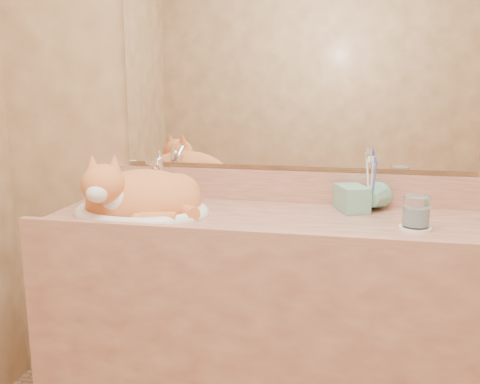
% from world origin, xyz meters
% --- Properties ---
extents(wall_back, '(2.40, 0.02, 2.50)m').
position_xyz_m(wall_back, '(0.00, 1.00, 1.25)').
color(wall_back, olive).
rests_on(wall_back, ground).
extents(vanity_counter, '(1.60, 0.55, 0.85)m').
position_xyz_m(vanity_counter, '(0.00, 0.72, 0.42)').
color(vanity_counter, brown).
rests_on(vanity_counter, floor).
extents(mirror, '(1.30, 0.02, 0.80)m').
position_xyz_m(mirror, '(0.00, 0.99, 1.39)').
color(mirror, white).
rests_on(mirror, wall_back).
extents(sink_basin, '(0.48, 0.41, 0.15)m').
position_xyz_m(sink_basin, '(-0.49, 0.70, 0.92)').
color(sink_basin, white).
rests_on(sink_basin, vanity_counter).
extents(faucet, '(0.06, 0.13, 0.18)m').
position_xyz_m(faucet, '(-0.49, 0.88, 0.94)').
color(faucet, white).
rests_on(faucet, vanity_counter).
extents(cat, '(0.48, 0.43, 0.22)m').
position_xyz_m(cat, '(-0.50, 0.70, 0.92)').
color(cat, '#CE662F').
rests_on(cat, sink_basin).
extents(soap_dispenser, '(0.12, 0.12, 0.20)m').
position_xyz_m(soap_dispenser, '(0.25, 0.83, 0.95)').
color(soap_dispenser, '#6BAB91').
rests_on(soap_dispenser, vanity_counter).
extents(toothbrush_cup, '(0.13, 0.13, 0.09)m').
position_xyz_m(toothbrush_cup, '(0.28, 0.87, 0.90)').
color(toothbrush_cup, '#6BAB91').
rests_on(toothbrush_cup, vanity_counter).
extents(toothbrushes, '(0.03, 0.03, 0.20)m').
position_xyz_m(toothbrushes, '(0.28, 0.87, 0.97)').
color(toothbrushes, silver).
rests_on(toothbrushes, toothbrush_cup).
extents(saucer, '(0.10, 0.10, 0.01)m').
position_xyz_m(saucer, '(0.42, 0.68, 0.85)').
color(saucer, white).
rests_on(saucer, vanity_counter).
extents(water_glass, '(0.08, 0.08, 0.10)m').
position_xyz_m(water_glass, '(0.42, 0.68, 0.91)').
color(water_glass, white).
rests_on(water_glass, saucer).
extents(lotion_bottle, '(0.05, 0.05, 0.12)m').
position_xyz_m(lotion_bottle, '(-0.69, 0.87, 0.91)').
color(lotion_bottle, silver).
rests_on(lotion_bottle, vanity_counter).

